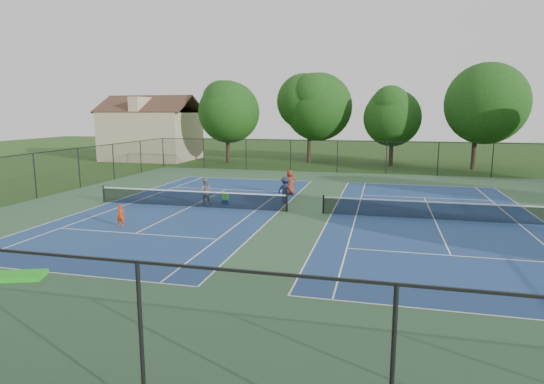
% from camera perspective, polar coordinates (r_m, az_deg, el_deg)
% --- Properties ---
extents(ground, '(140.00, 140.00, 0.00)m').
position_cam_1_polar(ground, '(25.97, 4.15, -2.61)').
color(ground, '#234716').
rests_on(ground, ground).
extents(court_pad, '(36.00, 36.00, 0.01)m').
position_cam_1_polar(court_pad, '(25.97, 4.15, -2.60)').
color(court_pad, '#2C4E35').
rests_on(court_pad, ground).
extents(tennis_court_left, '(12.00, 23.83, 1.07)m').
position_cam_1_polar(tennis_court_left, '(27.95, -10.14, -1.63)').
color(tennis_court_left, navy).
rests_on(tennis_court_left, ground).
extents(tennis_court_right, '(12.00, 23.83, 1.07)m').
position_cam_1_polar(tennis_court_right, '(25.75, 19.71, -3.06)').
color(tennis_court_right, navy).
rests_on(tennis_court_right, ground).
extents(perimeter_fence, '(36.08, 36.08, 3.02)m').
position_cam_1_polar(perimeter_fence, '(25.67, 4.19, 0.88)').
color(perimeter_fence, black).
rests_on(perimeter_fence, ground).
extents(tree_back_a, '(6.80, 6.80, 9.15)m').
position_cam_1_polar(tree_back_a, '(51.93, -5.64, 10.36)').
color(tree_back_a, '#2D2116').
rests_on(tree_back_a, ground).
extents(tree_back_b, '(7.60, 7.60, 10.03)m').
position_cam_1_polar(tree_back_b, '(51.66, 4.75, 11.00)').
color(tree_back_b, '#2D2116').
rests_on(tree_back_b, ground).
extents(tree_back_c, '(6.00, 6.00, 8.40)m').
position_cam_1_polar(tree_back_c, '(50.00, 14.92, 9.46)').
color(tree_back_c, '#2D2116').
rests_on(tree_back_c, ground).
extents(tree_back_d, '(7.80, 7.80, 10.37)m').
position_cam_1_polar(tree_back_d, '(49.79, 24.41, 10.46)').
color(tree_back_d, '#2D2116').
rests_on(tree_back_d, ground).
extents(clapboard_house, '(10.80, 8.10, 7.65)m').
position_cam_1_polar(clapboard_house, '(56.98, -14.85, 7.08)').
color(clapboard_house, tan).
rests_on(clapboard_house, ground).
extents(child_player, '(0.46, 0.35, 1.13)m').
position_cam_1_polar(child_player, '(23.89, -18.45, -2.83)').
color(child_player, red).
rests_on(child_player, ground).
extents(instructor, '(0.95, 0.83, 1.64)m').
position_cam_1_polar(instructor, '(28.34, -8.39, 0.07)').
color(instructor, gray).
rests_on(instructor, ground).
extents(bystander_b, '(1.20, 0.91, 1.65)m').
position_cam_1_polar(bystander_b, '(28.61, 1.67, 0.27)').
color(bystander_b, '#1B223D').
rests_on(bystander_b, ground).
extents(bystander_c, '(0.94, 0.73, 1.71)m').
position_cam_1_polar(bystander_c, '(31.51, 2.26, 1.23)').
color(bystander_c, maroon).
rests_on(bystander_c, ground).
extents(ball_crate, '(0.41, 0.28, 0.28)m').
position_cam_1_polar(ball_crate, '(28.40, -5.87, -1.25)').
color(ball_crate, navy).
rests_on(ball_crate, ground).
extents(ball_hopper, '(0.35, 0.28, 0.37)m').
position_cam_1_polar(ball_hopper, '(28.34, -5.88, -0.60)').
color(ball_hopper, green).
rests_on(ball_hopper, ball_crate).
extents(green_tarp, '(1.82, 1.37, 0.17)m').
position_cam_1_polar(green_tarp, '(18.11, -29.13, -9.19)').
color(green_tarp, '#1CC31B').
rests_on(green_tarp, ground).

